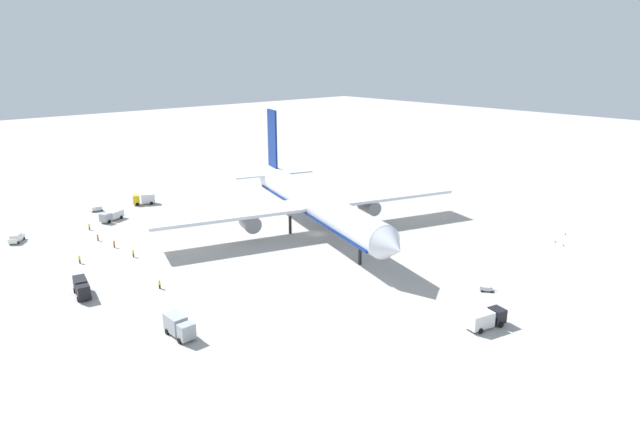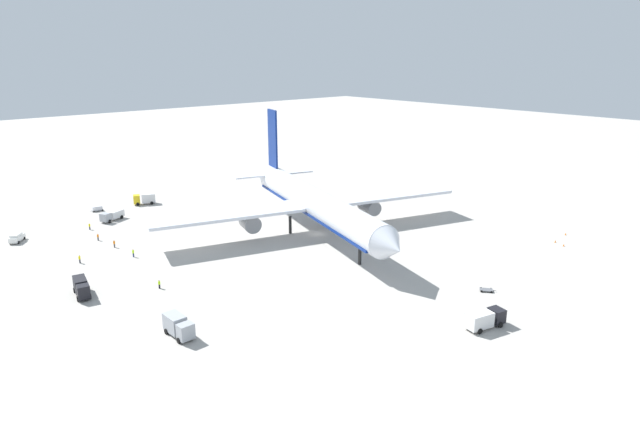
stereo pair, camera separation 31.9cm
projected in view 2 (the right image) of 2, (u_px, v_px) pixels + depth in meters
The scene contains 19 objects.
ground_plane at pixel (316, 234), 130.20m from camera, with size 600.00×600.00×0.00m, color #ADA8A0.
airliner at pixel (314, 203), 129.26m from camera, with size 71.55×75.36×26.52m.
service_truck_0 at pixel (485, 319), 85.60m from camera, with size 3.82×7.08×2.80m.
service_truck_1 at pixel (178, 326), 83.07m from camera, with size 6.00×2.68×3.12m.
service_truck_2 at pixel (81, 287), 97.01m from camera, with size 6.77×3.24×2.87m.
service_truck_3 at pixel (145, 199), 155.30m from camera, with size 4.19×6.23×2.95m.
service_truck_4 at pixel (112, 215), 140.40m from camera, with size 4.76×6.89×2.48m.
service_van at pixel (17, 237), 124.63m from camera, with size 4.72×4.21×1.97m.
baggage_cart_0 at pixel (486, 290), 99.05m from camera, with size 2.71×2.49×0.40m.
baggage_cart_1 at pixel (97, 208), 148.75m from camera, with size 1.79×3.59×1.35m.
ground_worker_0 at pixel (80, 259), 112.07m from camera, with size 0.56×0.56×1.70m.
ground_worker_1 at pixel (114, 244), 121.05m from camera, with size 0.53×0.53×1.70m.
ground_worker_2 at pixel (98, 237), 125.55m from camera, with size 0.56×0.56×1.63m.
ground_worker_3 at pixel (90, 226), 133.18m from camera, with size 0.55×0.55×1.65m.
ground_worker_4 at pixel (159, 284), 100.07m from camera, with size 0.55×0.55×1.62m.
ground_worker_5 at pixel (133, 253), 115.39m from camera, with size 0.47×0.47×1.75m.
traffic_cone_0 at pixel (555, 241), 124.35m from camera, with size 0.36×0.36×0.55m, color orange.
traffic_cone_1 at pixel (566, 234), 129.40m from camera, with size 0.36×0.36×0.55m, color orange.
traffic_cone_2 at pixel (564, 245), 121.96m from camera, with size 0.36×0.36×0.55m, color orange.
Camera 2 is at (93.14, -81.17, 41.38)m, focal length 30.95 mm.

